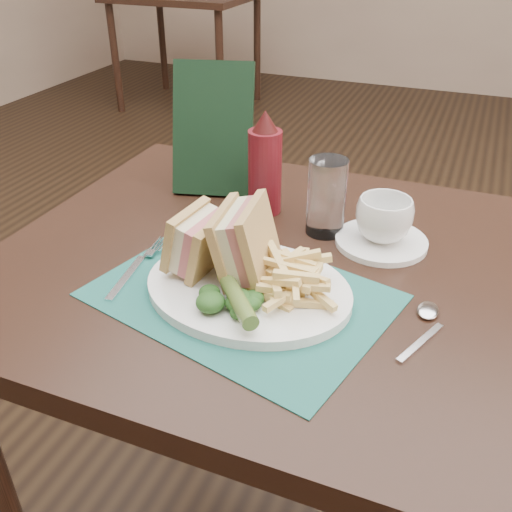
{
  "coord_description": "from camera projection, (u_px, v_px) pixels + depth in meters",
  "views": [
    {
      "loc": [
        0.25,
        -1.22,
        1.22
      ],
      "look_at": [
        -0.01,
        -0.58,
        0.8
      ],
      "focal_mm": 40.0,
      "sensor_mm": 36.0,
      "label": 1
    }
  ],
  "objects": [
    {
      "name": "floor",
      "position": [
        333.0,
        392.0,
        1.68
      ],
      "size": [
        7.0,
        7.0,
        0.0
      ],
      "primitive_type": "plane",
      "color": "black",
      "rests_on": "ground"
    },
    {
      "name": "wall_back",
      "position": [
        452.0,
        92.0,
        4.46
      ],
      "size": [
        6.0,
        0.0,
        6.0
      ],
      "primitive_type": "plane",
      "rotation": [
        1.57,
        0.0,
        0.0
      ],
      "color": "tan",
      "rests_on": "ground"
    },
    {
      "name": "table_main",
      "position": [
        278.0,
        425.0,
        1.09
      ],
      "size": [
        0.9,
        0.75,
        0.75
      ],
      "primitive_type": null,
      "color": "black",
      "rests_on": "ground"
    },
    {
      "name": "table_bg_left",
      "position": [
        188.0,
        51.0,
        3.96
      ],
      "size": [
        0.9,
        0.75,
        0.75
      ],
      "primitive_type": null,
      "color": "black",
      "rests_on": "ground"
    },
    {
      "name": "placemat",
      "position": [
        241.0,
        295.0,
        0.81
      ],
      "size": [
        0.46,
        0.37,
        0.0
      ],
      "primitive_type": "cube",
      "rotation": [
        0.0,
        0.0,
        -0.25
      ],
      "color": "#1C5A51",
      "rests_on": "table_main"
    },
    {
      "name": "plate",
      "position": [
        248.0,
        289.0,
        0.81
      ],
      "size": [
        0.32,
        0.26,
        0.01
      ],
      "primitive_type": null,
      "rotation": [
        0.0,
        0.0,
        -0.07
      ],
      "color": "white",
      "rests_on": "placemat"
    },
    {
      "name": "sandwich_half_a",
      "position": [
        185.0,
        237.0,
        0.82
      ],
      "size": [
        0.08,
        0.1,
        0.1
      ],
      "primitive_type": null,
      "rotation": [
        0.0,
        0.24,
        -0.1
      ],
      "color": "tan",
      "rests_on": "plate"
    },
    {
      "name": "sandwich_half_b",
      "position": [
        231.0,
        239.0,
        0.8
      ],
      "size": [
        0.09,
        0.12,
        0.11
      ],
      "primitive_type": null,
      "rotation": [
        0.0,
        -0.24,
        0.11
      ],
      "color": "tan",
      "rests_on": "plate"
    },
    {
      "name": "kale_garnish",
      "position": [
        231.0,
        300.0,
        0.75
      ],
      "size": [
        0.11,
        0.08,
        0.03
      ],
      "primitive_type": null,
      "color": "#1B3E16",
      "rests_on": "plate"
    },
    {
      "name": "pickle_spear",
      "position": [
        237.0,
        298.0,
        0.74
      ],
      "size": [
        0.09,
        0.11,
        0.03
      ],
      "primitive_type": "cylinder",
      "rotation": [
        1.54,
        0.0,
        0.7
      ],
      "color": "#476125",
      "rests_on": "plate"
    },
    {
      "name": "fries_pile",
      "position": [
        293.0,
        275.0,
        0.78
      ],
      "size": [
        0.18,
        0.2,
        0.05
      ],
      "primitive_type": null,
      "color": "#E9C774",
      "rests_on": "plate"
    },
    {
      "name": "fork",
      "position": [
        137.0,
        265.0,
        0.87
      ],
      "size": [
        0.06,
        0.17,
        0.01
      ],
      "primitive_type": null,
      "rotation": [
        0.0,
        0.0,
        0.15
      ],
      "color": "silver",
      "rests_on": "placemat"
    },
    {
      "name": "spoon",
      "position": [
        424.0,
        329.0,
        0.74
      ],
      "size": [
        0.09,
        0.15,
        0.01
      ],
      "primitive_type": null,
      "rotation": [
        0.0,
        0.0,
        -0.4
      ],
      "color": "silver",
      "rests_on": "table_main"
    },
    {
      "name": "saucer",
      "position": [
        381.0,
        241.0,
        0.93
      ],
      "size": [
        0.16,
        0.16,
        0.01
      ],
      "primitive_type": "cylinder",
      "rotation": [
        0.0,
        0.0,
        -0.06
      ],
      "color": "white",
      "rests_on": "table_main"
    },
    {
      "name": "coffee_cup",
      "position": [
        384.0,
        219.0,
        0.91
      ],
      "size": [
        0.13,
        0.13,
        0.07
      ],
      "primitive_type": "imported",
      "rotation": [
        0.0,
        0.0,
        0.93
      ],
      "color": "white",
      "rests_on": "saucer"
    },
    {
      "name": "drinking_glass",
      "position": [
        327.0,
        197.0,
        0.94
      ],
      "size": [
        0.07,
        0.07,
        0.13
      ],
      "primitive_type": "cylinder",
      "rotation": [
        0.0,
        0.0,
        -0.12
      ],
      "color": "white",
      "rests_on": "table_main"
    },
    {
      "name": "ketchup_bottle",
      "position": [
        265.0,
        163.0,
        0.99
      ],
      "size": [
        0.07,
        0.07,
        0.19
      ],
      "primitive_type": null,
      "rotation": [
        0.0,
        0.0,
        -0.22
      ],
      "color": "#570F16",
      "rests_on": "table_main"
    },
    {
      "name": "check_presenter",
      "position": [
        213.0,
        129.0,
        1.06
      ],
      "size": [
        0.17,
        0.13,
        0.24
      ],
      "primitive_type": "cube",
      "rotation": [
        -0.31,
        0.0,
        0.26
      ],
      "color": "black",
      "rests_on": "table_main"
    }
  ]
}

